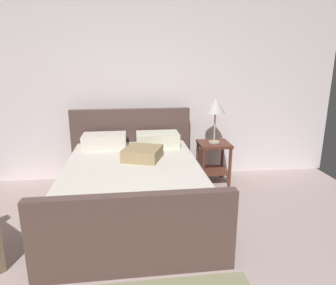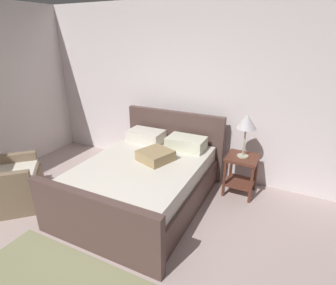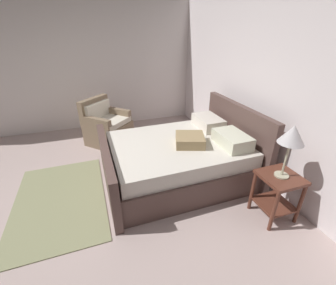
{
  "view_description": "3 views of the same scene",
  "coord_description": "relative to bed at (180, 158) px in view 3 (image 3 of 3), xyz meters",
  "views": [
    {
      "loc": [
        -0.16,
        -1.48,
        1.72
      ],
      "look_at": [
        0.17,
        1.51,
        0.91
      ],
      "focal_mm": 32.16,
      "sensor_mm": 36.0,
      "label": 1
    },
    {
      "loc": [
        1.54,
        -0.99,
        2.22
      ],
      "look_at": [
        0.08,
        1.9,
        0.9
      ],
      "focal_mm": 28.32,
      "sensor_mm": 36.0,
      "label": 2
    },
    {
      "loc": [
        2.56,
        0.62,
        2.14
      ],
      "look_at": [
        -0.15,
        1.55,
        0.67
      ],
      "focal_mm": 24.22,
      "sensor_mm": 36.0,
      "label": 3
    }
  ],
  "objects": [
    {
      "name": "table_lamp_right",
      "position": [
        1.16,
        0.8,
        0.77
      ],
      "size": [
        0.27,
        0.27,
        0.63
      ],
      "color": "#B7B293",
      "rests_on": "nightstand_right"
    },
    {
      "name": "ground_plane",
      "position": [
        0.21,
        -1.76,
        -0.35
      ],
      "size": [
        5.62,
        5.88,
        0.02
      ],
      "primitive_type": "cube",
      "color": "#B7A09B"
    },
    {
      "name": "nightstand_right",
      "position": [
        1.16,
        0.8,
        0.06
      ],
      "size": [
        0.44,
        0.44,
        0.6
      ],
      "color": "#5A2E21",
      "rests_on": "ground"
    },
    {
      "name": "armchair",
      "position": [
        -1.62,
        -0.96,
        0.0
      ],
      "size": [
        1.03,
        1.03,
        0.9
      ],
      "color": "#836C54",
      "rests_on": "ground"
    },
    {
      "name": "bed",
      "position": [
        0.0,
        0.0,
        0.0
      ],
      "size": [
        1.71,
        2.19,
        1.08
      ],
      "color": "brown",
      "rests_on": "ground"
    },
    {
      "name": "wall_back",
      "position": [
        0.21,
        1.24,
        1.02
      ],
      "size": [
        5.74,
        0.12,
        2.73
      ],
      "primitive_type": "cube",
      "color": "silver",
      "rests_on": "ground"
    },
    {
      "name": "area_rug",
      "position": [
        -0.0,
        -1.77,
        -0.34
      ],
      "size": [
        1.87,
        1.2,
        0.01
      ],
      "primitive_type": "cube",
      "rotation": [
        0.0,
        0.0,
        0.02
      ],
      "color": "gray",
      "rests_on": "ground"
    },
    {
      "name": "wall_side_left",
      "position": [
        -2.66,
        -1.76,
        1.02
      ],
      "size": [
        0.12,
        6.0,
        2.73
      ],
      "primitive_type": "cube",
      "color": "white",
      "rests_on": "ground"
    }
  ]
}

